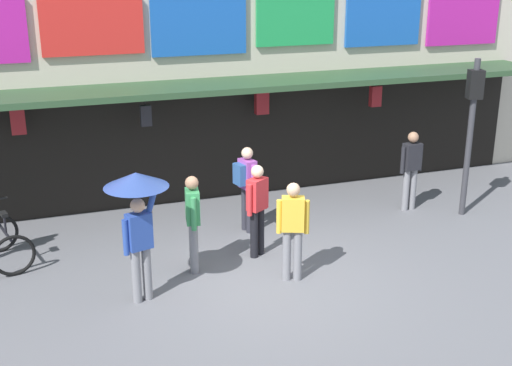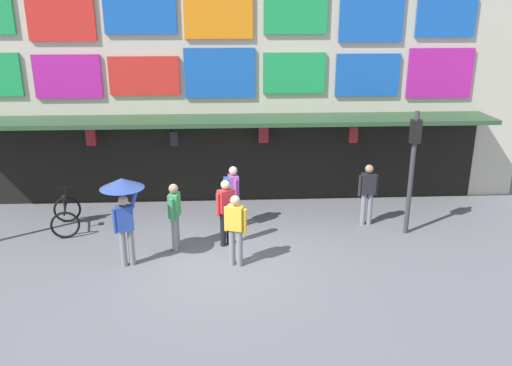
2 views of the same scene
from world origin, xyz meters
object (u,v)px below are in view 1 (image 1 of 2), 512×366
at_px(pedestrian_in_purple, 193,218).
at_px(pedestrian_in_yellow, 411,166).
at_px(traffic_light_far, 472,113).
at_px(pedestrian_in_blue, 257,205).
at_px(pedestrian_in_green, 293,226).
at_px(bicycle_parked, 5,242).
at_px(pedestrian_with_umbrella, 137,201).
at_px(pedestrian_in_white, 246,183).

bearing_deg(pedestrian_in_purple, pedestrian_in_yellow, 14.65).
xyz_separation_m(traffic_light_far, pedestrian_in_blue, (-4.67, -0.49, -1.19)).
distance_m(traffic_light_far, pedestrian_in_green, 4.86).
bearing_deg(traffic_light_far, pedestrian_in_blue, -174.04).
bearing_deg(pedestrian_in_blue, pedestrian_in_yellow, 16.12).
xyz_separation_m(bicycle_parked, pedestrian_in_green, (4.41, -2.22, 0.55)).
relative_size(pedestrian_in_blue, pedestrian_in_purple, 1.00).
relative_size(pedestrian_with_umbrella, pedestrian_in_yellow, 1.24).
bearing_deg(pedestrian_with_umbrella, bicycle_parked, 133.20).
height_order(traffic_light_far, bicycle_parked, traffic_light_far).
bearing_deg(pedestrian_in_yellow, bicycle_parked, 179.57).
height_order(bicycle_parked, pedestrian_in_purple, pedestrian_in_purple).
distance_m(pedestrian_in_purple, pedestrian_in_yellow, 5.13).
xyz_separation_m(pedestrian_in_blue, pedestrian_in_green, (0.22, -1.08, 0.00)).
xyz_separation_m(pedestrian_in_white, pedestrian_in_purple, (-1.38, -1.33, -0.04)).
bearing_deg(pedestrian_in_purple, pedestrian_with_umbrella, -143.77).
bearing_deg(pedestrian_in_yellow, pedestrian_in_green, -148.56).
relative_size(bicycle_parked, pedestrian_in_green, 0.77).
height_order(bicycle_parked, pedestrian_in_yellow, pedestrian_in_yellow).
bearing_deg(pedestrian_in_blue, pedestrian_in_purple, -170.02).
xyz_separation_m(bicycle_parked, pedestrian_in_purple, (2.99, -1.36, 0.55)).
distance_m(bicycle_parked, pedestrian_in_yellow, 7.97).
height_order(pedestrian_in_purple, pedestrian_in_yellow, same).
height_order(bicycle_parked, pedestrian_in_blue, pedestrian_in_blue).
height_order(traffic_light_far, pedestrian_in_yellow, traffic_light_far).
relative_size(pedestrian_with_umbrella, pedestrian_in_purple, 1.24).
height_order(traffic_light_far, pedestrian_in_green, traffic_light_far).
relative_size(traffic_light_far, bicycle_parked, 2.47).
bearing_deg(pedestrian_in_white, pedestrian_in_blue, -99.01).
bearing_deg(pedestrian_in_blue, pedestrian_in_green, -78.57).
height_order(pedestrian_in_blue, pedestrian_in_green, same).
height_order(pedestrian_with_umbrella, pedestrian_in_green, pedestrian_with_umbrella).
distance_m(pedestrian_with_umbrella, pedestrian_in_purple, 1.44).
bearing_deg(bicycle_parked, pedestrian_in_white, -0.40).
distance_m(traffic_light_far, pedestrian_in_white, 4.68).
distance_m(bicycle_parked, pedestrian_in_green, 4.97).
bearing_deg(pedestrian_in_purple, pedestrian_in_green, -31.27).
distance_m(pedestrian_in_green, pedestrian_in_yellow, 4.15).
bearing_deg(bicycle_parked, pedestrian_in_purple, -24.46).
distance_m(pedestrian_with_umbrella, pedestrian_in_green, 2.54).
bearing_deg(pedestrian_in_green, pedestrian_in_white, 91.07).
relative_size(pedestrian_in_green, pedestrian_in_white, 1.00).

